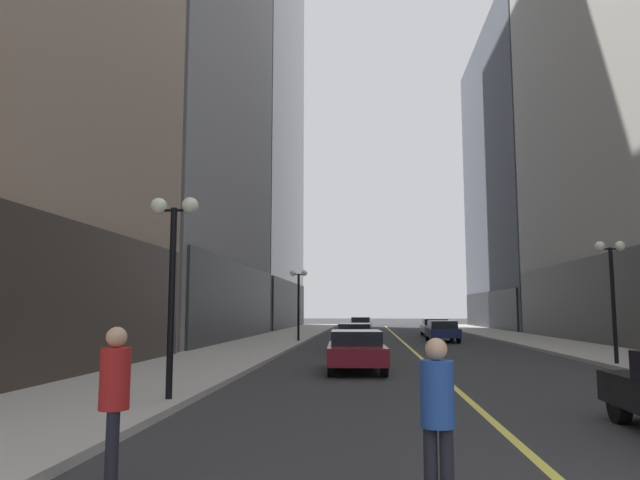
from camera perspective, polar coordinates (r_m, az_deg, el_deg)
The scene contains 17 objects.
ground_plane at distance 38.36m, azimuth 8.01°, elevation -9.73°, with size 200.00×200.00×0.00m, color #2D2D30.
sidewalk_left at distance 38.76m, azimuth -4.44°, elevation -9.63°, with size 4.50×78.00×0.15m, color #ADA8A0.
sidewalk_right at distance 39.70m, azimuth 20.14°, elevation -9.17°, with size 4.50×78.00×0.15m, color #ADA8A0.
lane_centre_stripe at distance 38.36m, azimuth 8.01°, elevation -9.72°, with size 0.16×70.00×0.01m, color #E5D64C.
building_left_mid at distance 44.65m, azimuth -15.85°, elevation 18.46°, with size 12.91×24.00×41.89m.
building_left_far at distance 70.77m, azimuth -8.47°, elevation 16.55°, with size 13.79×26.00×60.10m.
building_right_far at distance 67.40m, azimuth 20.54°, elevation 5.70°, with size 11.86×26.00×32.31m.
car_maroon at distance 19.58m, azimuth 3.54°, elevation -10.55°, with size 2.02×4.33×1.32m.
car_blue at distance 29.67m, azimuth 3.43°, elevation -9.26°, with size 1.80×4.82×1.32m.
car_navy at distance 38.05m, azimuth 11.78°, elevation -8.59°, with size 1.82×4.13×1.32m.
car_white at distance 45.97m, azimuth 11.09°, elevation -8.27°, with size 2.09×4.80×1.32m.
car_silver at distance 54.75m, azimuth 4.00°, elevation -8.13°, with size 2.03×4.21×1.32m.
pedestrian_in_red_jacket at distance 7.26m, azimuth -19.36°, elevation -13.86°, with size 0.44×0.44×1.81m.
pedestrian_in_blue_hoodie at distance 6.24m, azimuth 11.35°, elevation -15.89°, with size 0.41×0.41×1.72m.
street_lamp_left_near at distance 13.01m, azimuth -14.10°, elevation -1.06°, with size 1.06×0.36×4.43m.
street_lamp_left_far at distance 35.98m, azimuth -2.10°, elevation -4.80°, with size 1.06×0.36×4.43m.
street_lamp_right_mid at distance 23.18m, azimuth 26.48°, elevation -2.98°, with size 1.06×0.36×4.43m.
Camera 1 is at (-2.25, -3.24, 2.00)m, focal length 32.93 mm.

